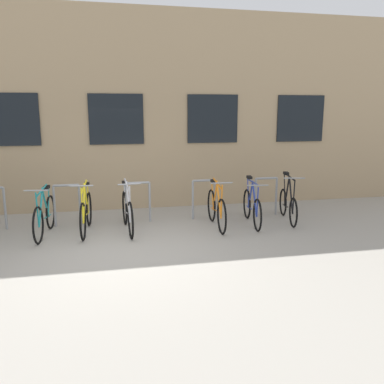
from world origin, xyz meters
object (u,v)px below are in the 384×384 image
at_px(bicycle_orange, 216,209).
at_px(bicycle_black, 288,204).
at_px(bicycle_yellow, 86,213).
at_px(bicycle_silver, 127,211).
at_px(bicycle_teal, 45,216).
at_px(bicycle_blue, 252,207).

bearing_deg(bicycle_orange, bicycle_black, 5.07).
bearing_deg(bicycle_yellow, bicycle_silver, -5.28).
bearing_deg(bicycle_silver, bicycle_yellow, 174.72).
bearing_deg(bicycle_yellow, bicycle_teal, -175.60).
relative_size(bicycle_black, bicycle_blue, 0.95).
height_order(bicycle_yellow, bicycle_black, bicycle_black).
bearing_deg(bicycle_yellow, bicycle_orange, -3.71).
height_order(bicycle_teal, bicycle_blue, same).
distance_m(bicycle_yellow, bicycle_blue, 3.52).
bearing_deg(bicycle_black, bicycle_yellow, 179.70).
bearing_deg(bicycle_yellow, bicycle_black, -0.30).
distance_m(bicycle_black, bicycle_blue, 0.89).
bearing_deg(bicycle_blue, bicycle_yellow, 178.15).
xyz_separation_m(bicycle_silver, bicycle_teal, (-1.62, 0.02, -0.01)).
bearing_deg(bicycle_teal, bicycle_orange, -1.87).
height_order(bicycle_black, bicycle_teal, bicycle_black).
xyz_separation_m(bicycle_silver, bicycle_blue, (2.69, -0.04, -0.02)).
relative_size(bicycle_yellow, bicycle_black, 1.09).
xyz_separation_m(bicycle_yellow, bicycle_teal, (-0.79, -0.06, -0.01)).
bearing_deg(bicycle_silver, bicycle_orange, -3.01).
distance_m(bicycle_black, bicycle_teal, 5.20).
bearing_deg(bicycle_black, bicycle_silver, -179.14).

